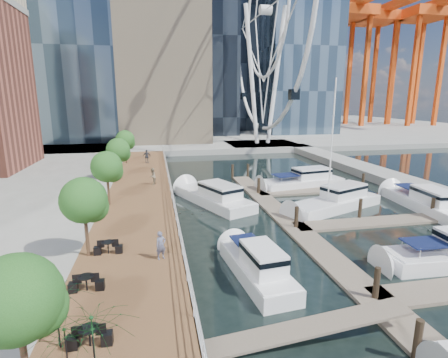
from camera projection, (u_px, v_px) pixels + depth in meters
name	position (u px, v px, depth m)	size (l,w,h in m)	color
ground	(302.00, 286.00, 18.67)	(520.00, 520.00, 0.00)	black
boardwalk	(139.00, 205.00, 31.19)	(6.00, 60.00, 1.00)	brown
seawall	(173.00, 203.00, 31.76)	(0.25, 60.00, 1.00)	#595954
land_far	(177.00, 127.00, 116.07)	(200.00, 114.00, 1.00)	gray
breakwater	(391.00, 179.00, 41.46)	(4.00, 60.00, 1.00)	gray
pier	(262.00, 146.00, 70.92)	(14.00, 12.00, 1.00)	gray
railing	(172.00, 193.00, 31.51)	(0.10, 60.00, 1.05)	white
floating_docks	(342.00, 211.00, 29.61)	(16.00, 34.00, 2.60)	#6D6051
ferris_wheel	(266.00, 10.00, 65.22)	(5.80, 45.60, 47.80)	white
port_cranes	(377.00, 68.00, 118.45)	(40.00, 52.00, 38.00)	#D84C14
street_trees	(107.00, 167.00, 28.93)	(2.60, 42.60, 4.60)	#3F2B1C
cafe_tables	(88.00, 307.00, 14.48)	(2.50, 13.70, 0.74)	black
pedestrian_near	(161.00, 245.00, 19.48)	(0.59, 0.39, 1.62)	#53566F
pedestrian_mid	(153.00, 176.00, 36.44)	(0.86, 0.67, 1.76)	#7F6F58
pedestrian_far	(147.00, 156.00, 48.76)	(1.10, 0.46, 1.88)	#2F323B
moored_yachts	(329.00, 214.00, 30.36)	(23.91, 32.29, 11.50)	silver
cafe_seating	(74.00, 339.00, 11.29)	(4.78, 5.38, 2.57)	#0F3917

